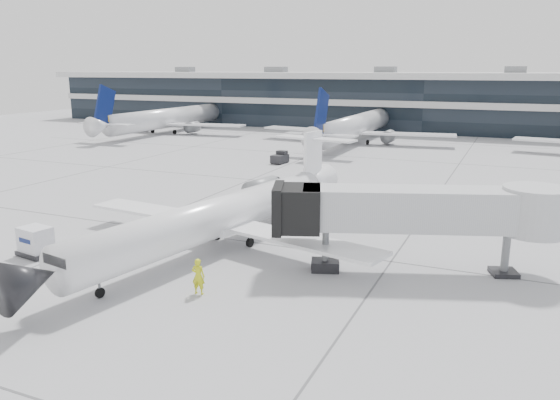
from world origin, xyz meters
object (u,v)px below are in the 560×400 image
at_px(ramp_worker, 198,276).
at_px(cargo_uld, 36,242).
at_px(jet_bridge, 430,210).
at_px(regional_jet, 222,214).

bearing_deg(ramp_worker, cargo_uld, -12.78).
bearing_deg(jet_bridge, regional_jet, 163.16).
distance_m(regional_jet, jet_bridge, 13.61).
bearing_deg(cargo_uld, ramp_worker, 4.19).
xyz_separation_m(regional_jet, ramp_worker, (2.73, -7.49, -1.32)).
xyz_separation_m(regional_jet, cargo_uld, (-10.33, -6.35, -1.39)).
relative_size(regional_jet, jet_bridge, 1.82).
bearing_deg(jet_bridge, cargo_uld, 176.75).
xyz_separation_m(jet_bridge, cargo_uld, (-23.83, -7.02, -2.94)).
bearing_deg(regional_jet, jet_bridge, 13.22).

